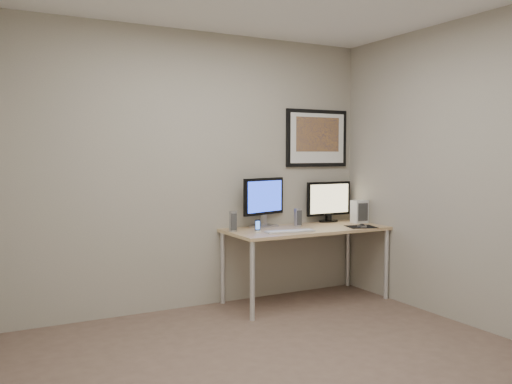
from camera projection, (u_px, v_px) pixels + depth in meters
floor at (292, 366)px, 3.71m from camera, size 3.60×3.60×0.00m
room at (261, 128)px, 3.99m from camera, size 3.60×3.60×3.60m
desk at (306, 234)px, 5.32m from camera, size 1.60×0.70×0.73m
framed_art at (317, 138)px, 5.71m from camera, size 0.75×0.04×0.60m
monitor_large at (264, 200)px, 5.36m from camera, size 0.52×0.24×0.49m
monitor_tv at (329, 201)px, 5.77m from camera, size 0.55×0.13×0.43m
speaker_left at (233, 221)px, 5.06m from camera, size 0.09×0.09×0.19m
speaker_right at (298, 217)px, 5.43m from camera, size 0.08×0.08×0.18m
phone_dock at (258, 226)px, 5.03m from camera, size 0.06×0.06×0.12m
keyboard at (290, 231)px, 5.03m from camera, size 0.48×0.18×0.02m
mousepad at (361, 227)px, 5.38m from camera, size 0.33×0.31×0.00m
mouse at (362, 225)px, 5.35m from camera, size 0.08×0.11×0.03m
fan_unit at (359, 212)px, 5.70m from camera, size 0.16×0.11×0.24m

